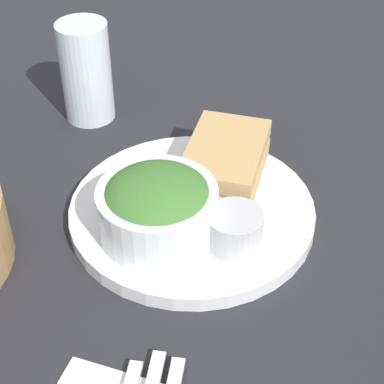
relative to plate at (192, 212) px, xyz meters
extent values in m
plane|color=#232328|center=(0.00, 0.00, -0.01)|extent=(4.00, 4.00, 0.00)
cylinder|color=silver|center=(0.00, 0.00, 0.00)|extent=(0.27, 0.27, 0.02)
cube|color=tan|center=(0.06, -0.02, 0.02)|extent=(0.13, 0.09, 0.02)
cube|color=silver|center=(0.06, -0.02, 0.03)|extent=(0.13, 0.09, 0.01)
cube|color=tan|center=(0.06, -0.02, 0.04)|extent=(0.13, 0.09, 0.02)
cylinder|color=white|center=(-0.05, 0.02, 0.04)|extent=(0.12, 0.12, 0.05)
ellipsoid|color=#3D702D|center=(-0.05, 0.02, 0.05)|extent=(0.11, 0.11, 0.05)
cylinder|color=#B7B7BC|center=(-0.04, -0.06, 0.03)|extent=(0.06, 0.06, 0.04)
sphere|color=orange|center=(0.00, 0.07, 0.03)|extent=(0.04, 0.04, 0.04)
cylinder|color=silver|center=(0.16, 0.20, 0.06)|extent=(0.07, 0.07, 0.13)
camera|label=1|loc=(-0.51, -0.17, 0.47)|focal=60.00mm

